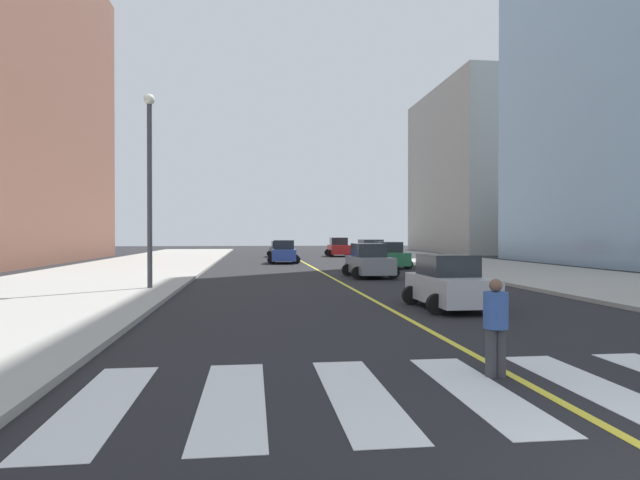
# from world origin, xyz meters

# --- Properties ---
(sidewalk_kerb_east) EXTENTS (10.00, 120.00, 0.15)m
(sidewalk_kerb_east) POSITION_xyz_m (12.20, 20.00, 0.07)
(sidewalk_kerb_east) COLOR #9E9B93
(sidewalk_kerb_east) RESTS_ON ground
(sidewalk_kerb_west) EXTENTS (10.00, 120.00, 0.15)m
(sidewalk_kerb_west) POSITION_xyz_m (-12.20, 20.00, 0.07)
(sidewalk_kerb_west) COLOR #9E9B93
(sidewalk_kerb_west) RESTS_ON ground
(crosswalk_paint) EXTENTS (13.50, 4.00, 0.01)m
(crosswalk_paint) POSITION_xyz_m (0.00, 4.00, 0.01)
(crosswalk_paint) COLOR silver
(crosswalk_paint) RESTS_ON ground
(lane_divider_paint) EXTENTS (0.16, 80.00, 0.01)m
(lane_divider_paint) POSITION_xyz_m (0.00, 40.00, 0.01)
(lane_divider_paint) COLOR yellow
(lane_divider_paint) RESTS_ON ground
(parking_garage_concrete) EXTENTS (18.00, 24.00, 21.64)m
(parking_garage_concrete) POSITION_xyz_m (28.55, 65.79, 10.82)
(parking_garage_concrete) COLOR #9E9B93
(parking_garage_concrete) RESTS_ON ground
(car_black_nearest) EXTENTS (2.41, 3.77, 1.65)m
(car_black_nearest) POSITION_xyz_m (-1.56, 53.28, 0.77)
(car_black_nearest) COLOR black
(car_black_nearest) RESTS_ON ground
(car_gray_second) EXTENTS (2.65, 4.16, 1.83)m
(car_gray_second) POSITION_xyz_m (2.08, 25.30, 0.86)
(car_gray_second) COLOR slate
(car_gray_second) RESTS_ON ground
(car_silver_third) EXTENTS (2.42, 3.82, 1.69)m
(car_silver_third) POSITION_xyz_m (1.90, 12.69, 0.79)
(car_silver_third) COLOR #B7B7BC
(car_silver_third) RESTS_ON ground
(car_red_fourth) EXTENTS (2.92, 4.58, 2.02)m
(car_red_fourth) POSITION_xyz_m (4.93, 53.81, 0.94)
(car_red_fourth) COLOR red
(car_red_fourth) RESTS_ON ground
(car_white_fifth) EXTENTS (2.79, 4.37, 1.93)m
(car_white_fifth) POSITION_xyz_m (5.37, 39.73, 0.90)
(car_white_fifth) COLOR silver
(car_white_fifth) RESTS_ON ground
(car_green_sixth) EXTENTS (2.67, 4.15, 1.82)m
(car_green_sixth) POSITION_xyz_m (5.14, 33.03, 0.85)
(car_green_sixth) COLOR #236B42
(car_green_sixth) RESTS_ON ground
(car_blue_seventh) EXTENTS (2.75, 4.28, 1.88)m
(car_blue_seventh) POSITION_xyz_m (-1.73, 40.38, 0.88)
(car_blue_seventh) COLOR #2D479E
(car_blue_seventh) RESTS_ON ground
(pedestrian_crossing) EXTENTS (0.40, 0.40, 1.60)m
(pedestrian_crossing) POSITION_xyz_m (-0.30, 4.70, 0.88)
(pedestrian_crossing) COLOR #38383D
(pedestrian_crossing) RESTS_ON ground
(fire_hydrant) EXTENTS (0.26, 0.26, 0.89)m
(fire_hydrant) POSITION_xyz_m (7.85, 24.98, 0.58)
(fire_hydrant) COLOR red
(fire_hydrant) RESTS_ON sidewalk_kerb_east
(street_lamp) EXTENTS (0.44, 0.44, 7.90)m
(street_lamp) POSITION_xyz_m (-8.40, 19.13, 4.78)
(street_lamp) COLOR #38383D
(street_lamp) RESTS_ON sidewalk_kerb_west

